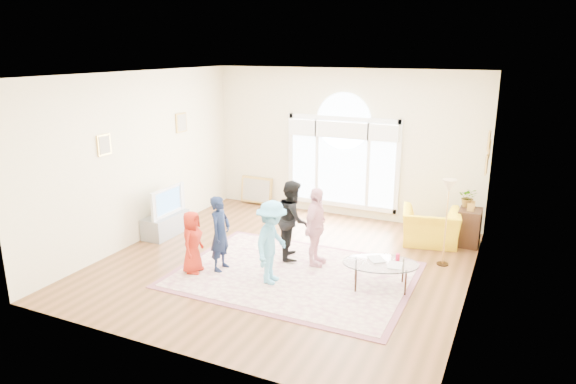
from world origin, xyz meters
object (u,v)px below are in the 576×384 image
at_px(area_rug, 294,274).
at_px(coffee_table, 380,264).
at_px(tv_console, 166,225).
at_px(armchair, 430,227).
at_px(television, 164,201).

xyz_separation_m(area_rug, coffee_table, (1.40, 0.14, 0.39)).
relative_size(area_rug, coffee_table, 2.70).
height_order(tv_console, armchair, armchair).
xyz_separation_m(area_rug, tv_console, (-3.10, 0.66, 0.20)).
bearing_deg(television, area_rug, -12.06).
xyz_separation_m(tv_console, coffee_table, (4.50, -0.52, 0.19)).
bearing_deg(armchair, tv_console, 8.23).
distance_m(area_rug, television, 3.23).
distance_m(television, armchair, 5.16).
bearing_deg(tv_console, area_rug, -12.02).
bearing_deg(armchair, coffee_table, 69.56).
relative_size(area_rug, television, 3.64).
bearing_deg(tv_console, armchair, 19.38).
xyz_separation_m(television, coffee_table, (4.49, -0.52, -0.30)).
xyz_separation_m(television, armchair, (4.85, 1.71, -0.37)).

